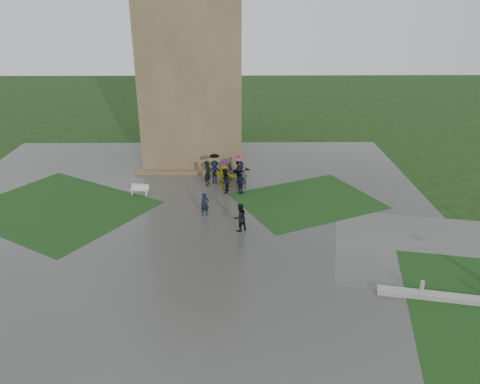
{
  "coord_description": "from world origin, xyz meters",
  "views": [
    {
      "loc": [
        3.46,
        -24.74,
        13.31
      ],
      "look_at": [
        3.79,
        3.85,
        1.2
      ],
      "focal_mm": 35.0,
      "sensor_mm": 36.0,
      "label": 1
    }
  ],
  "objects_px": {
    "bench": "(140,189)",
    "pedestrian_near": "(240,217)",
    "tower": "(192,51)",
    "pedestrian_mid": "(205,204)"
  },
  "relations": [
    {
      "from": "tower",
      "to": "bench",
      "type": "distance_m",
      "value": 12.7
    },
    {
      "from": "tower",
      "to": "bench",
      "type": "bearing_deg",
      "value": -111.19
    },
    {
      "from": "tower",
      "to": "pedestrian_mid",
      "type": "xyz_separation_m",
      "value": [
        1.51,
        -12.23,
        -8.21
      ]
    },
    {
      "from": "pedestrian_mid",
      "to": "pedestrian_near",
      "type": "relative_size",
      "value": 0.88
    },
    {
      "from": "bench",
      "to": "pedestrian_near",
      "type": "xyz_separation_m",
      "value": [
        7.13,
        -5.65,
        0.49
      ]
    },
    {
      "from": "bench",
      "to": "pedestrian_mid",
      "type": "height_order",
      "value": "pedestrian_mid"
    },
    {
      "from": "bench",
      "to": "pedestrian_mid",
      "type": "distance_m",
      "value": 6.03
    },
    {
      "from": "bench",
      "to": "pedestrian_near",
      "type": "bearing_deg",
      "value": -28.98
    },
    {
      "from": "pedestrian_mid",
      "to": "pedestrian_near",
      "type": "height_order",
      "value": "pedestrian_near"
    },
    {
      "from": "bench",
      "to": "pedestrian_mid",
      "type": "xyz_separation_m",
      "value": [
        4.89,
        -3.51,
        0.38
      ]
    }
  ]
}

